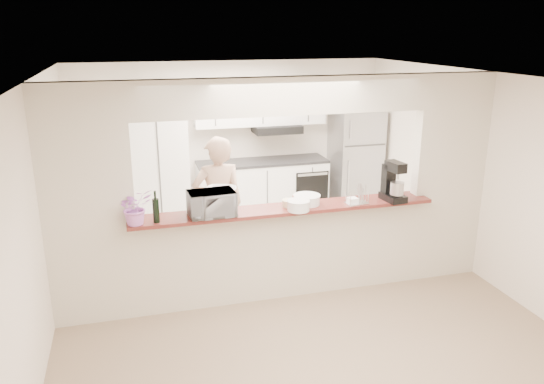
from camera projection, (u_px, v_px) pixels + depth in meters
name	position (u px, v px, depth m)	size (l,w,h in m)	color
floor	(284.00, 294.00, 6.20)	(6.00, 6.00, 0.00)	#9E876B
tile_overlay	(253.00, 244.00, 7.62)	(5.00, 2.90, 0.01)	silver
partition	(285.00, 172.00, 5.76)	(5.00, 0.15, 2.50)	beige
bar_counter	(284.00, 249.00, 6.02)	(3.40, 0.38, 1.09)	beige
kitchen_cabinets	(223.00, 161.00, 8.37)	(3.15, 0.62, 2.25)	white
refrigerator	(355.00, 160.00, 8.91)	(0.75, 0.70, 1.70)	#A6A6AA
flower_left	(135.00, 207.00, 5.27)	(0.33, 0.28, 0.36)	#DE75D0
wine_bottle_a	(156.00, 210.00, 5.34)	(0.07, 0.07, 0.33)	black
wine_bottle_b	(156.00, 210.00, 5.34)	(0.07, 0.07, 0.33)	black
toaster_oven	(211.00, 204.00, 5.53)	(0.48, 0.33, 0.27)	#9F9FA3
serving_bowls	(221.00, 199.00, 5.70)	(0.33, 0.33, 0.24)	white
plate_stack_a	(298.00, 205.00, 5.71)	(0.25, 0.25, 0.11)	white
plate_stack_b	(307.00, 200.00, 5.92)	(0.31, 0.31, 0.11)	white
red_bowl	(299.00, 199.00, 5.99)	(0.16, 0.16, 0.07)	maroon
tan_bowl	(290.00, 203.00, 5.85)	(0.16, 0.16, 0.08)	beige
utensil_caddy	(357.00, 196.00, 5.91)	(0.26, 0.17, 0.23)	silver
stand_mixer	(393.00, 183.00, 6.01)	(0.23, 0.33, 0.46)	black
flower_right	(391.00, 180.00, 6.16)	(0.22, 0.22, 0.40)	#C469BF
person	(218.00, 206.00, 6.55)	(0.63, 0.42, 1.74)	tan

